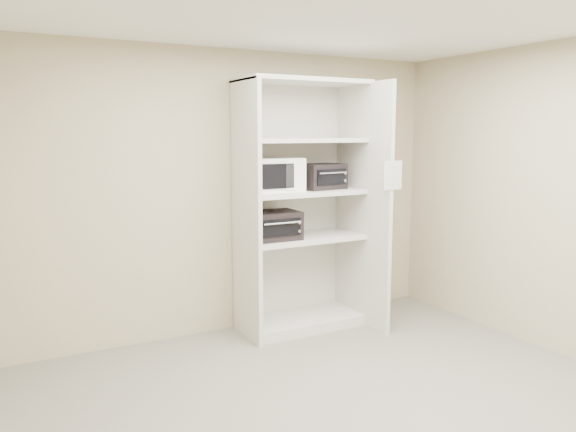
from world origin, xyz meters
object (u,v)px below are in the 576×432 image
shelving_unit (306,214)px  microwave (272,175)px  toaster_oven_lower (273,225)px  toaster_oven_upper (321,176)px

shelving_unit → microwave: shelving_unit is taller
shelving_unit → toaster_oven_lower: bearing=-177.1°
shelving_unit → microwave: 0.53m
toaster_oven_lower → shelving_unit: bearing=3.9°
toaster_oven_upper → toaster_oven_lower: 0.71m
shelving_unit → toaster_oven_upper: (0.18, 0.02, 0.36)m
toaster_oven_lower → microwave: bearing=69.4°
shelving_unit → toaster_oven_upper: 0.41m
shelving_unit → microwave: (-0.34, 0.05, 0.40)m
microwave → toaster_oven_upper: size_ratio=1.23×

